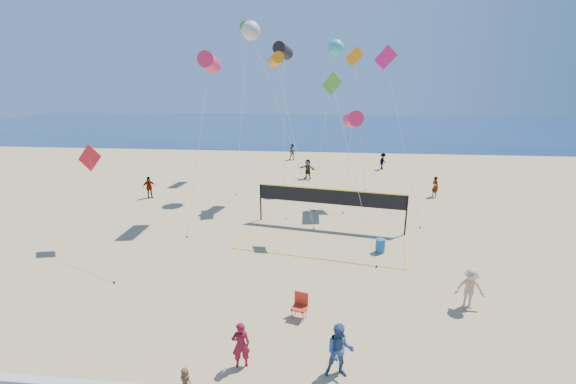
# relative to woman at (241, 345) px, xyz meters

# --- Properties ---
(ground) EXTENTS (120.00, 120.00, 0.00)m
(ground) POSITION_rel_woman_xyz_m (0.17, 1.17, -0.83)
(ground) COLOR tan
(ground) RESTS_ON ground
(ocean) EXTENTS (140.00, 50.00, 0.03)m
(ocean) POSITION_rel_woman_xyz_m (0.17, 63.17, -0.82)
(ocean) COLOR #10274D
(ocean) RESTS_ON ground
(woman) EXTENTS (0.70, 0.56, 1.66)m
(woman) POSITION_rel_woman_xyz_m (0.00, 0.00, 0.00)
(woman) COLOR maroon
(woman) RESTS_ON ground
(toddler) EXTENTS (0.46, 0.38, 0.80)m
(toddler) POSITION_rel_woman_xyz_m (-1.20, -1.85, 0.17)
(toddler) COLOR brown
(toddler) RESTS_ON seawall
(bystander_a) EXTENTS (0.95, 0.76, 1.88)m
(bystander_a) POSITION_rel_woman_xyz_m (3.22, -0.13, 0.11)
(bystander_a) COLOR #31507B
(bystander_a) RESTS_ON ground
(bystander_b) EXTENTS (1.21, 0.77, 1.78)m
(bystander_b) POSITION_rel_woman_xyz_m (8.73, 4.27, 0.06)
(bystander_b) COLOR tan
(bystander_b) RESTS_ON ground
(far_person_0) EXTENTS (1.06, 0.97, 1.74)m
(far_person_0) POSITION_rel_woman_xyz_m (-11.18, 17.60, 0.04)
(far_person_0) COLOR gray
(far_person_0) RESTS_ON ground
(far_person_1) EXTENTS (1.79, 1.20, 1.85)m
(far_person_1) POSITION_rel_woman_xyz_m (1.06, 24.79, 0.09)
(far_person_1) COLOR gray
(far_person_1) RESTS_ON ground
(far_person_2) EXTENTS (0.65, 0.73, 1.68)m
(far_person_2) POSITION_rel_woman_xyz_m (11.47, 20.03, 0.01)
(far_person_2) COLOR gray
(far_person_2) RESTS_ON ground
(far_person_3) EXTENTS (0.96, 0.78, 1.84)m
(far_person_3) POSITION_rel_woman_xyz_m (-1.07, 33.07, 0.09)
(far_person_3) COLOR gray
(far_person_3) RESTS_ON ground
(far_person_4) EXTENTS (1.14, 1.26, 1.70)m
(far_person_4) POSITION_rel_woman_xyz_m (8.63, 29.33, 0.02)
(far_person_4) COLOR gray
(far_person_4) RESTS_ON ground
(camp_chair) EXTENTS (0.69, 0.80, 1.17)m
(camp_chair) POSITION_rel_woman_xyz_m (1.78, 2.92, -0.24)
(camp_chair) COLOR red
(camp_chair) RESTS_ON ground
(trash_barrel) EXTENTS (0.54, 0.54, 0.78)m
(trash_barrel) POSITION_rel_woman_xyz_m (5.76, 9.26, -0.44)
(trash_barrel) COLOR #175A97
(trash_barrel) RESTS_ON ground
(volleyball_net) EXTENTS (11.01, 10.89, 2.54)m
(volleyball_net) POSITION_rel_woman_xyz_m (3.02, 12.73, 0.92)
(volleyball_net) COLOR black
(volleyball_net) RESTS_ON ground
(kite_0) EXTENTS (1.34, 5.59, 10.80)m
(kite_0) POSITION_rel_woman_xyz_m (-4.81, 14.53, 9.30)
(kite_0) COLOR #E0234F
(kite_0) RESTS_ON ground
(kite_1) EXTENTS (1.45, 6.64, 11.69)m
(kite_1) POSITION_rel_woman_xyz_m (-0.63, 19.21, 10.24)
(kite_1) COLOR black
(kite_1) RESTS_ON ground
(kite_2) EXTENTS (3.83, 7.05, 10.97)m
(kite_2) POSITION_rel_woman_xyz_m (-1.04, 18.21, 9.59)
(kite_2) COLOR orange
(kite_2) RESTS_ON ground
(kite_3) EXTENTS (4.04, 4.70, 5.81)m
(kite_3) POSITION_rel_woman_xyz_m (-10.10, 8.94, 3.93)
(kite_3) COLOR red
(kite_3) RESTS_ON ground
(kite_4) EXTENTS (3.06, 5.35, 9.58)m
(kite_4) POSITION_rel_woman_xyz_m (3.10, 11.98, 7.36)
(kite_4) COLOR green
(kite_4) RESTS_ON ground
(kite_5) EXTENTS (2.80, 6.98, 11.48)m
(kite_5) POSITION_rel_woman_xyz_m (6.92, 19.18, 9.19)
(kite_5) COLOR #C4156C
(kite_5) RESTS_ON ground
(kite_6) EXTENTS (6.00, 5.79, 13.32)m
(kite_6) POSITION_rel_woman_xyz_m (-3.24, 20.61, 11.78)
(kite_6) COLOR silver
(kite_6) RESTS_ON ground
(kite_7) EXTENTS (2.31, 6.14, 12.16)m
(kite_7) POSITION_rel_woman_xyz_m (3.28, 23.11, 10.68)
(kite_7) COLOR #26B6BC
(kite_7) RESTS_ON ground
(kite_8) EXTENTS (1.06, 8.79, 13.97)m
(kite_8) POSITION_rel_woman_xyz_m (-4.68, 26.60, 12.55)
(kite_8) COLOR green
(kite_8) RESTS_ON ground
(kite_9) EXTENTS (2.02, 4.74, 11.83)m
(kite_9) POSITION_rel_woman_xyz_m (5.06, 25.63, 9.53)
(kite_9) COLOR orange
(kite_9) RESTS_ON ground
(kite_10) EXTENTS (1.30, 2.83, 7.14)m
(kite_10) POSITION_rel_woman_xyz_m (4.49, 16.84, 5.61)
(kite_10) COLOR #E0234F
(kite_10) RESTS_ON ground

